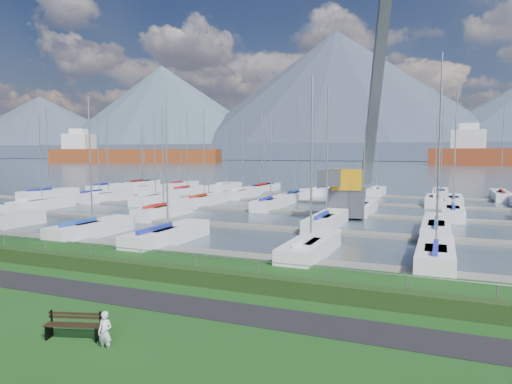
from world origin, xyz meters
The scene contains 12 objects.
path centered at (0.00, -3.00, 0.01)m, with size 160.00×2.00×0.04m, color black.
water centered at (0.00, 260.00, -0.40)m, with size 800.00×540.00×0.20m, color #3A4955.
hedge centered at (0.00, -0.40, 0.35)m, with size 80.00×0.70×0.70m, color #1E3513.
fence centered at (0.00, 0.00, 1.20)m, with size 0.04×0.04×80.00m, color gray.
foothill centered at (0.00, 330.00, 6.00)m, with size 900.00×80.00×12.00m, color #48536A.
mountains centered at (7.35, 404.62, 46.68)m, with size 1190.00×360.00×115.00m.
docks centered at (0.00, 26.00, -0.22)m, with size 90.00×41.60×0.25m.
bench_right centered at (1.61, -6.97, 0.42)m, with size 1.84×0.93×0.85m.
person centered at (2.98, -7.15, 0.62)m, with size 0.46×0.30×1.25m, color silver.
crane centered at (4.48, 25.68, 5.33)m, with size 6.29×13.22×22.35m.
cargo_ship_west centered at (-152.81, 194.71, 3.58)m, with size 96.63×43.48×21.50m.
sailboat_fleet centered at (-1.95, 30.16, 5.40)m, with size 75.42×49.68×13.42m.
Camera 1 is at (12.07, -17.58, 5.80)m, focal length 32.00 mm.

